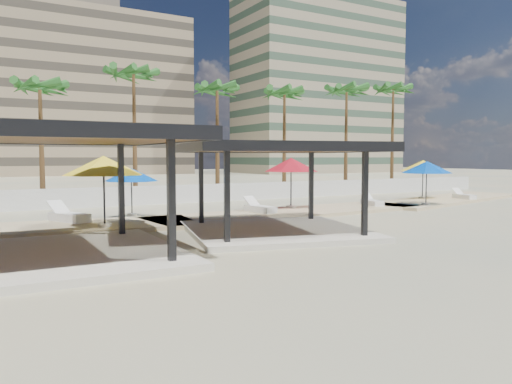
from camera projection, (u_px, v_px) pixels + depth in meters
ground at (352, 235)px, 19.46m from camera, size 200.00×200.00×0.00m
promenade at (286, 212)px, 27.08m from camera, size 44.45×7.97×0.24m
boundary_wall at (192, 194)px, 33.25m from camera, size 56.00×0.30×1.20m
building_mid at (76, 93)px, 87.89m from camera, size 38.00×16.00×30.40m
building_east at (318, 86)px, 99.20m from camera, size 32.00×15.00×36.40m
pavilion_central at (276, 180)px, 19.64m from camera, size 8.52×8.52×3.57m
pavilion_west at (50, 182)px, 14.49m from camera, size 7.71×7.71×3.84m
umbrella_b at (104, 166)px, 20.24m from camera, size 3.39×3.39×2.91m
umbrella_c at (291, 165)px, 27.90m from camera, size 3.70×3.70×2.81m
umbrella_d at (427, 167)px, 29.66m from camera, size 3.32×3.32×2.61m
umbrella_e at (423, 166)px, 34.35m from camera, size 2.97×2.97×2.64m
umbrella_f at (131, 175)px, 24.26m from camera, size 3.31×3.31×2.31m
lounger_a at (69, 217)px, 22.16m from camera, size 1.61×2.45×0.89m
lounger_b at (260, 208)px, 25.93m from camera, size 0.96×2.14×0.78m
lounger_c at (372, 202)px, 29.69m from camera, size 1.06×2.01×0.73m
lounger_d at (464, 196)px, 34.34m from camera, size 0.97×1.94×0.70m
palm_c at (40, 91)px, 30.14m from camera, size 3.00×3.00×8.12m
palm_d at (134, 79)px, 33.73m from camera, size 3.00×3.00×9.50m
palm_e at (217, 94)px, 36.33m from camera, size 3.00×3.00×8.78m
palm_f at (284, 97)px, 39.48m from camera, size 3.00×3.00×8.92m
palm_g at (347, 95)px, 42.08m from camera, size 3.00×3.00×9.48m
palm_h at (393, 94)px, 45.55m from camera, size 3.00×3.00×10.04m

